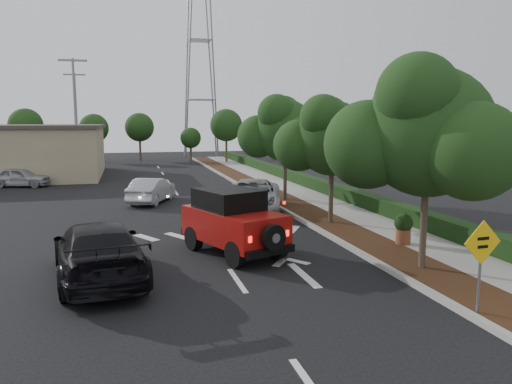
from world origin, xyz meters
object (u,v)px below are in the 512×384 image
object	(u,v)px
black_suv_oncoming	(98,251)
red_jeep	(231,221)
silver_suv_ahead	(253,196)
speed_hump_sign	(481,254)

from	to	relation	value
black_suv_oncoming	red_jeep	bearing A→B (deg)	-164.52
silver_suv_ahead	black_suv_oncoming	size ratio (longest dim) A/B	1.00
speed_hump_sign	black_suv_oncoming	bearing A→B (deg)	144.33
red_jeep	speed_hump_sign	xyz separation A→B (m)	(4.38, -7.00, 0.39)
silver_suv_ahead	black_suv_oncoming	world-z (taller)	black_suv_oncoming
black_suv_oncoming	speed_hump_sign	bearing A→B (deg)	140.99
black_suv_oncoming	speed_hump_sign	distance (m)	10.05
silver_suv_ahead	speed_hump_sign	world-z (taller)	speed_hump_sign
red_jeep	black_suv_oncoming	bearing A→B (deg)	-178.03
silver_suv_ahead	speed_hump_sign	bearing A→B (deg)	-66.26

